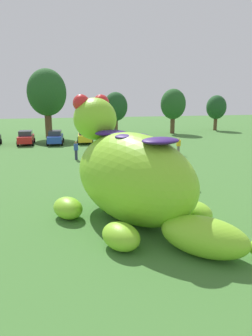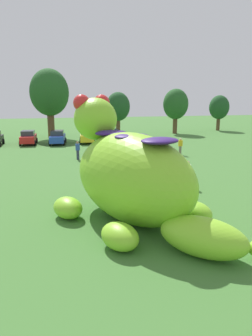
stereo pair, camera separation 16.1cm
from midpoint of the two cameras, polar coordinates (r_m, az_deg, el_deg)
name	(u,v)px [view 2 (the right image)]	position (r m, az deg, el deg)	size (l,w,h in m)	color
ground_plane	(145,218)	(14.98, 3.82, -9.21)	(160.00, 160.00, 0.00)	#427533
giant_inflatable_creature	(132,176)	(14.10, 1.47, -1.52)	(8.61, 10.07, 5.79)	#8CD12D
car_red	(28,137)	(40.21, -17.46, 5.39)	(2.13, 4.20, 1.72)	red
car_blue	(58,137)	(39.48, -12.39, 5.56)	(2.33, 4.28, 1.72)	#2347B7
car_yellow	(87,136)	(39.92, -7.07, 5.83)	(2.33, 4.28, 1.72)	yellow
car_green	(110,135)	(40.87, -2.79, 6.07)	(2.10, 4.18, 1.72)	#1E7238
tree_mid_left	(49,93)	(46.15, -13.86, 13.30)	(5.45, 5.45, 9.68)	brown
tree_centre_left	(118,107)	(48.89, -1.38, 11.21)	(3.69, 3.69, 6.56)	brown
tree_centre	(176,104)	(51.01, 9.25, 11.51)	(4.00, 4.00, 7.09)	brown
tree_centre_right	(219,108)	(57.68, 16.88, 10.63)	(3.46, 3.46, 6.14)	brown
spectator_near_inflatable	(187,174)	(20.20, 11.48, -1.09)	(0.38, 0.26, 1.71)	#726656
spectator_mid_field	(180,146)	(31.68, 10.13, 3.93)	(0.38, 0.26, 1.71)	#726656
spectator_by_cars	(78,151)	(29.06, -8.74, 3.20)	(0.38, 0.26, 1.71)	#2D334C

